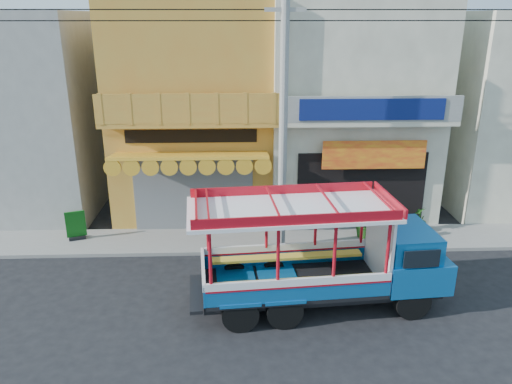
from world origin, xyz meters
TOP-DOWN VIEW (x-y plane):
  - ground at (0.00, 0.00)m, footprint 90.00×90.00m
  - sidewalk at (0.00, 4.00)m, footprint 30.00×2.00m
  - shophouse_left at (-4.00, 7.96)m, footprint 6.00×7.50m
  - shophouse_right at (2.00, 7.96)m, footprint 6.00×6.75m
  - party_pilaster at (-1.00, 4.85)m, footprint 0.35×0.30m
  - filler_building_left at (-11.00, 8.00)m, footprint 6.00×6.00m
  - utility_pole at (-0.85, 3.30)m, footprint 28.00×0.26m
  - songthaew_truck at (0.20, -0.06)m, footprint 6.86×2.73m
  - green_sign at (-8.02, 4.22)m, footprint 0.65×0.48m
  - potted_plant_a at (2.00, 4.07)m, footprint 1.27×1.23m
  - potted_plant_b at (3.15, 3.66)m, footprint 0.66×0.71m
  - potted_plant_c at (4.05, 4.45)m, footprint 0.69×0.69m

SIDE VIEW (x-z plane):
  - ground at x=0.00m, z-range 0.00..0.00m
  - sidewalk at x=0.00m, z-range 0.00..0.12m
  - green_sign at x=-8.02m, z-range 0.04..1.05m
  - potted_plant_c at x=4.05m, z-range 0.12..1.02m
  - potted_plant_b at x=3.15m, z-range 0.12..1.13m
  - potted_plant_a at x=2.00m, z-range 0.12..1.20m
  - songthaew_truck at x=0.20m, z-range -0.06..3.07m
  - filler_building_left at x=-11.00m, z-range 0.00..7.60m
  - party_pilaster at x=-1.00m, z-range 0.00..8.00m
  - shophouse_right at x=2.00m, z-range -0.01..8.23m
  - shophouse_left at x=-4.00m, z-range -0.01..8.23m
  - utility_pole at x=-0.85m, z-range 0.53..9.53m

